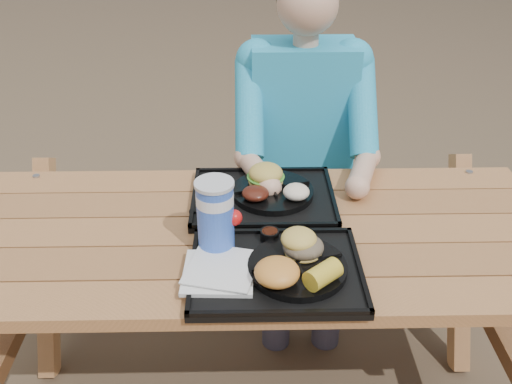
{
  "coord_description": "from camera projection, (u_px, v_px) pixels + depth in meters",
  "views": [
    {
      "loc": [
        -0.03,
        -1.39,
        1.71
      ],
      "look_at": [
        0.0,
        0.0,
        0.88
      ],
      "focal_mm": 40.0,
      "sensor_mm": 36.0,
      "label": 1
    }
  ],
  "objects": [
    {
      "name": "picnic_table",
      "position": [
        256.0,
        324.0,
        1.88
      ],
      "size": [
        1.8,
        1.49,
        0.75
      ],
      "primitive_type": null,
      "color": "#999999",
      "rests_on": "ground"
    },
    {
      "name": "tray_near",
      "position": [
        276.0,
        272.0,
        1.5
      ],
      "size": [
        0.45,
        0.35,
        0.02
      ],
      "primitive_type": "cube",
      "color": "black",
      "rests_on": "picnic_table"
    },
    {
      "name": "tray_far",
      "position": [
        263.0,
        199.0,
        1.81
      ],
      "size": [
        0.45,
        0.35,
        0.02
      ],
      "primitive_type": "cube",
      "color": "black",
      "rests_on": "picnic_table"
    },
    {
      "name": "plate_near",
      "position": [
        297.0,
        267.0,
        1.48
      ],
      "size": [
        0.26,
        0.26,
        0.02
      ],
      "primitive_type": "cylinder",
      "color": "black",
      "rests_on": "tray_near"
    },
    {
      "name": "plate_far",
      "position": [
        273.0,
        192.0,
        1.81
      ],
      "size": [
        0.26,
        0.26,
        0.02
      ],
      "primitive_type": "cylinder",
      "color": "black",
      "rests_on": "tray_far"
    },
    {
      "name": "napkin_stack",
      "position": [
        218.0,
        271.0,
        1.47
      ],
      "size": [
        0.19,
        0.19,
        0.02
      ],
      "primitive_type": "cube",
      "rotation": [
        0.0,
        0.0,
        -0.04
      ],
      "color": "silver",
      "rests_on": "tray_near"
    },
    {
      "name": "soda_cup",
      "position": [
        216.0,
        218.0,
        1.52
      ],
      "size": [
        0.1,
        0.1,
        0.2
      ],
      "primitive_type": "cylinder",
      "color": "blue",
      "rests_on": "tray_near"
    },
    {
      "name": "condiment_bbq",
      "position": [
        270.0,
        235.0,
        1.6
      ],
      "size": [
        0.05,
        0.05,
        0.03
      ],
      "primitive_type": "cylinder",
      "color": "black",
      "rests_on": "tray_near"
    },
    {
      "name": "condiment_mustard",
      "position": [
        299.0,
        235.0,
        1.6
      ],
      "size": [
        0.05,
        0.05,
        0.03
      ],
      "primitive_type": "cylinder",
      "color": "yellow",
      "rests_on": "tray_near"
    },
    {
      "name": "sandwich",
      "position": [
        304.0,
        237.0,
        1.49
      ],
      "size": [
        0.1,
        0.1,
        0.1
      ],
      "primitive_type": null,
      "color": "gold",
      "rests_on": "plate_near"
    },
    {
      "name": "mac_cheese",
      "position": [
        277.0,
        272.0,
        1.41
      ],
      "size": [
        0.11,
        0.11,
        0.06
      ],
      "primitive_type": "ellipsoid",
      "color": "gold",
      "rests_on": "plate_near"
    },
    {
      "name": "corn_cob",
      "position": [
        323.0,
        274.0,
        1.4
      ],
      "size": [
        0.13,
        0.13,
        0.05
      ],
      "primitive_type": null,
      "rotation": [
        0.0,
        0.0,
        0.71
      ],
      "color": "gold",
      "rests_on": "plate_near"
    },
    {
      "name": "cutlery_far",
      "position": [
        208.0,
        196.0,
        1.81
      ],
      "size": [
        0.03,
        0.18,
        0.01
      ],
      "primitive_type": "cube",
      "rotation": [
        0.0,
        0.0,
        0.01
      ],
      "color": "black",
      "rests_on": "tray_far"
    },
    {
      "name": "burger",
      "position": [
        266.0,
        169.0,
        1.82
      ],
      "size": [
        0.11,
        0.11,
        0.1
      ],
      "primitive_type": null,
      "color": "gold",
      "rests_on": "plate_far"
    },
    {
      "name": "baked_beans",
      "position": [
        255.0,
        193.0,
        1.75
      ],
      "size": [
        0.08,
        0.08,
        0.04
      ],
      "primitive_type": "ellipsoid",
      "color": "#47170E",
      "rests_on": "plate_far"
    },
    {
      "name": "potato_salad",
      "position": [
        296.0,
        192.0,
        1.75
      ],
      "size": [
        0.08,
        0.08,
        0.05
      ],
      "primitive_type": "ellipsoid",
      "color": "#EFE2CA",
      "rests_on": "plate_far"
    },
    {
      "name": "diner",
      "position": [
        300.0,
        167.0,
        2.25
      ],
      "size": [
        0.48,
        0.84,
        1.28
      ],
      "primitive_type": null,
      "color": "teal",
      "rests_on": "ground"
    }
  ]
}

